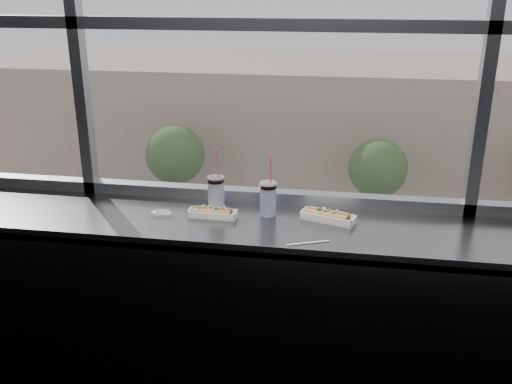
% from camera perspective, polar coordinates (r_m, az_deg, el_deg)
% --- Properties ---
extents(wall_back_lower, '(6.00, 0.00, 6.00)m').
position_cam_1_polar(wall_back_lower, '(3.25, 1.38, -9.99)').
color(wall_back_lower, black).
rests_on(wall_back_lower, ground).
extents(counter, '(6.00, 0.55, 0.06)m').
position_cam_1_polar(counter, '(2.77, 0.66, -3.53)').
color(counter, slate).
rests_on(counter, ground).
extents(counter_fascia, '(6.00, 0.04, 1.04)m').
position_cam_1_polar(counter_fascia, '(2.81, -0.21, -15.37)').
color(counter_fascia, slate).
rests_on(counter_fascia, ground).
extents(hotdog_tray_left, '(0.24, 0.08, 0.06)m').
position_cam_1_polar(hotdog_tray_left, '(2.81, -4.38, -2.06)').
color(hotdog_tray_left, white).
rests_on(hotdog_tray_left, counter).
extents(hotdog_tray_right, '(0.28, 0.16, 0.06)m').
position_cam_1_polar(hotdog_tray_right, '(2.78, 7.22, -2.38)').
color(hotdog_tray_right, white).
rests_on(hotdog_tray_right, counter).
extents(soda_cup_left, '(0.09, 0.09, 0.32)m').
position_cam_1_polar(soda_cup_left, '(2.89, -4.02, 0.09)').
color(soda_cup_left, white).
rests_on(soda_cup_left, counter).
extents(soda_cup_right, '(0.09, 0.09, 0.32)m').
position_cam_1_polar(soda_cup_right, '(2.81, 1.21, -0.50)').
color(soda_cup_right, white).
rests_on(soda_cup_right, counter).
extents(loose_straw, '(0.19, 0.08, 0.01)m').
position_cam_1_polar(loose_straw, '(2.54, 5.22, -5.09)').
color(loose_straw, white).
rests_on(loose_straw, counter).
extents(wrapper, '(0.11, 0.08, 0.03)m').
position_cam_1_polar(wrapper, '(2.87, -9.47, -2.05)').
color(wrapper, silver).
rests_on(wrapper, counter).
extents(plaza_ground, '(120.00, 120.00, 0.00)m').
position_cam_1_polar(plaza_ground, '(48.13, 8.68, 4.13)').
color(plaza_ground, beige).
rests_on(plaza_ground, ground).
extents(street_asphalt, '(80.00, 10.00, 0.06)m').
position_cam_1_polar(street_asphalt, '(26.31, 7.48, -9.93)').
color(street_asphalt, black).
rests_on(street_asphalt, plaza_ground).
extents(far_sidewalk, '(80.00, 6.00, 0.04)m').
position_cam_1_polar(far_sidewalk, '(33.48, 8.06, -3.10)').
color(far_sidewalk, beige).
rests_on(far_sidewalk, plaza_ground).
extents(far_building, '(50.00, 14.00, 8.00)m').
position_cam_1_polar(far_building, '(41.81, 8.79, 7.34)').
color(far_building, gray).
rests_on(far_building, plaza_ground).
extents(car_near_c, '(2.65, 5.83, 1.91)m').
position_cam_1_polar(car_near_c, '(22.38, 8.15, -12.91)').
color(car_near_c, maroon).
rests_on(car_near_c, street_asphalt).
extents(car_near_d, '(2.46, 5.67, 1.88)m').
position_cam_1_polar(car_near_d, '(23.08, 22.58, -13.37)').
color(car_near_d, white).
rests_on(car_near_d, street_asphalt).
extents(car_near_b, '(2.98, 5.81, 1.86)m').
position_cam_1_polar(car_near_b, '(23.30, -8.20, -11.53)').
color(car_near_b, black).
rests_on(car_near_b, street_asphalt).
extents(car_far_a, '(3.42, 6.70, 2.14)m').
position_cam_1_polar(car_far_a, '(31.03, -10.17, -2.93)').
color(car_far_a, black).
rests_on(car_far_a, street_asphalt).
extents(pedestrian_c, '(0.93, 0.70, 2.09)m').
position_cam_1_polar(pedestrian_c, '(32.44, 16.94, -2.57)').
color(pedestrian_c, '#66605B').
rests_on(pedestrian_c, far_sidewalk).
extents(pedestrian_a, '(0.88, 0.66, 1.98)m').
position_cam_1_polar(pedestrian_a, '(34.62, -3.86, -0.34)').
color(pedestrian_a, '#66605B').
rests_on(pedestrian_a, far_sidewalk).
extents(tree_left, '(3.47, 3.47, 5.43)m').
position_cam_1_polar(tree_left, '(33.71, -8.08, 3.69)').
color(tree_left, '#47382B').
rests_on(tree_left, far_sidewalk).
extents(tree_center, '(3.28, 3.28, 5.13)m').
position_cam_1_polar(tree_center, '(32.32, 12.09, 2.33)').
color(tree_center, '#47382B').
rests_on(tree_center, far_sidewalk).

